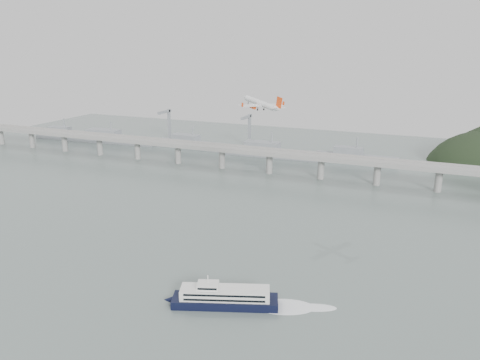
% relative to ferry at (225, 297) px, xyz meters
% --- Properties ---
extents(ground, '(900.00, 900.00, 0.00)m').
position_rel_ferry_xyz_m(ground, '(-28.13, 30.96, -4.25)').
color(ground, slate).
rests_on(ground, ground).
extents(bridge, '(800.00, 22.00, 23.90)m').
position_rel_ferry_xyz_m(bridge, '(-29.28, 230.96, 13.40)').
color(bridge, gray).
rests_on(bridge, ground).
extents(distant_fleet, '(453.00, 60.90, 40.00)m').
position_rel_ferry_xyz_m(distant_fleet, '(-183.49, 296.04, 1.97)').
color(distant_fleet, gray).
rests_on(distant_fleet, ground).
extents(ferry, '(79.98, 35.41, 15.66)m').
position_rel_ferry_xyz_m(ferry, '(0.00, 0.00, 0.00)').
color(ferry, black).
rests_on(ferry, ground).
extents(airliner, '(36.37, 34.19, 10.95)m').
position_rel_ferry_xyz_m(airliner, '(-24.35, 114.09, 77.44)').
color(airliner, white).
rests_on(airliner, ground).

